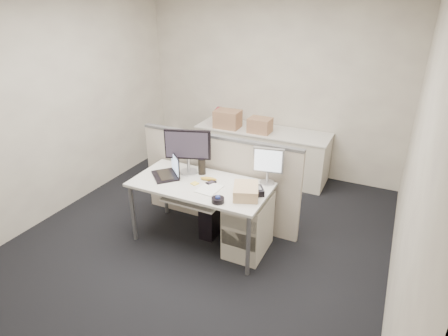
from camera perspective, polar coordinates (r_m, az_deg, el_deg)
The scene contains 27 objects.
floor at distance 4.43m, azimuth -3.35°, elevation -10.83°, with size 4.00×4.50×0.01m, color black.
wall_back at distance 5.80m, azimuth 7.27°, elevation 12.44°, with size 4.00×0.02×2.70m, color beige.
wall_left at distance 5.06m, azimuth -24.29°, elevation 8.62°, with size 0.02×4.50×2.70m, color beige.
wall_right at distance 3.37m, azimuth 27.35°, elevation 0.55°, with size 0.02×4.50×2.70m, color beige.
desk at distance 4.08m, azimuth -3.59°, elevation -3.18°, with size 1.50×0.75×0.73m.
keyboard_tray at distance 3.97m, azimuth -4.83°, elevation -4.84°, with size 0.62×0.32×0.02m, color silver.
drawer_pedestal at distance 4.09m, azimuth 3.73°, elevation -8.65°, with size 0.40×0.55×0.65m, color beige.
cubicle_partition at distance 4.48m, azimuth -0.80°, elevation -2.06°, with size 2.00×0.06×1.10m, color #B8AC9B.
back_counter at distance 5.81m, azimuth 5.72°, elevation 2.27°, with size 2.00×0.60×0.72m, color beige.
monitor_main at distance 4.20m, azimuth -5.51°, elevation 2.47°, with size 0.52×0.20×0.52m, color black.
monitor_small at distance 3.99m, azimuth 6.71°, elevation 0.28°, with size 0.33×0.16×0.40m, color #B7B7BC.
laptop at distance 4.19m, azimuth -9.06°, elevation 0.26°, with size 0.33×0.25×0.25m, color black.
trackball at distance 3.68m, azimuth -0.94°, elevation -4.91°, with size 0.13×0.13×0.05m, color black.
desk_phone at distance 3.83m, azimuth 4.47°, elevation -3.54°, with size 0.20×0.16×0.06m, color black.
paper_stack at distance 3.92m, azimuth -2.25°, elevation -3.20°, with size 0.21×0.27×0.01m, color white.
sticky_pad at distance 4.04m, azimuth -4.49°, elevation -2.37°, with size 0.07×0.07×0.01m, color #FFDA48.
travel_mug at distance 4.23m, azimuth -3.39°, elevation 0.24°, with size 0.09×0.09×0.18m, color black.
banana at distance 4.10m, azimuth -2.38°, elevation -1.65°, with size 0.19×0.05×0.04m, color #ECC648.
cellphone at distance 4.04m, azimuth -2.03°, elevation -2.25°, with size 0.06×0.12×0.02m, color black.
manila_folders at distance 3.77m, azimuth 3.35°, elevation -3.53°, with size 0.24×0.31×0.12m, color tan.
keyboard at distance 4.01m, azimuth -5.17°, elevation -4.12°, with size 0.50×0.18×0.03m, color black.
pc_tower_desk at distance 4.45m, azimuth -1.63°, elevation -7.52°, with size 0.17×0.43×0.40m, color black.
pc_tower_spare_dark at distance 6.03m, azimuth -4.74°, elevation 1.45°, with size 0.16×0.41×0.38m, color black.
pc_tower_spare_silver at distance 6.66m, azimuth -7.88°, elevation 3.77°, with size 0.18×0.44×0.41m, color #B7B7BC.
cardboard_box_left at distance 5.72m, azimuth 0.55°, elevation 7.38°, with size 0.38×0.28×0.28m, color #9C6D53.
cardboard_box_right at distance 5.53m, azimuth 5.49°, elevation 6.40°, with size 0.32×0.25×0.23m, color #9C6D53.
red_binder at distance 5.81m, azimuth -1.00°, elevation 7.64°, with size 0.07×0.30×0.28m, color maroon.
Camera 1 is at (1.78, -3.13, 2.58)m, focal length 30.00 mm.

